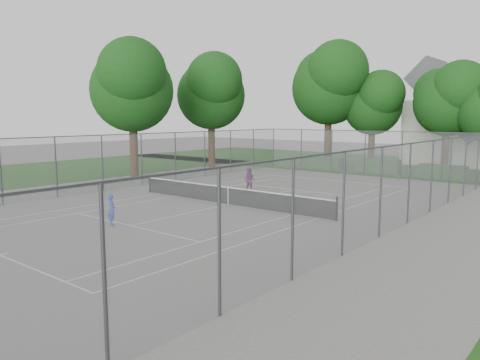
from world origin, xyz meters
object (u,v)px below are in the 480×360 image
Objects in this scene: tennis_net at (228,195)px; house at (455,122)px; girl_player at (112,210)px; woman_player at (250,181)px.

house is at bearing 83.42° from tennis_net.
girl_player is at bearing -95.47° from tennis_net.
tennis_net is 8.40× the size of woman_player.
girl_player reaches higher than tennis_net.
girl_player is (-4.08, -36.54, -3.43)m from house.
house is 36.93m from girl_player.
girl_player is at bearing -105.33° from woman_player.
woman_player is at bearing 110.80° from tennis_net.
woman_player reaches higher than tennis_net.
girl_player is (-0.66, -6.88, 0.18)m from tennis_net.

